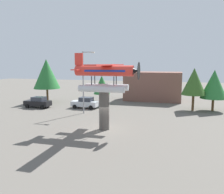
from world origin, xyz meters
The scene contains 11 objects.
ground_plane centered at (0.00, 0.00, 0.00)m, with size 140.00×140.00×0.00m, color #605B54.
display_pedestal centered at (0.00, 0.00, 2.07)m, with size 1.10×1.10×4.13m, color #4C4742.
floatplane_monument centered at (0.13, 0.00, 5.80)m, with size 6.94×10.42×4.00m.
car_near_black centered at (-14.10, 8.89, 0.88)m, with size 4.20×2.02×1.76m.
car_mid_silver centered at (-6.64, 10.55, 0.88)m, with size 4.20×2.02×1.76m.
streetlight_primary centered at (-5.19, 7.00, 4.99)m, with size 1.84×0.28×8.68m.
storefront_building centered at (2.76, 22.00, 2.71)m, with size 10.56×6.11×5.42m, color brown.
tree_west centered at (-15.44, 13.89, 5.18)m, with size 4.73×4.73×7.82m.
tree_east centered at (-4.81, 13.45, 3.50)m, with size 2.76×2.76×5.06m.
tree_center_back centered at (9.67, 13.34, 4.37)m, with size 3.58×3.58×6.38m.
tree_far_east centered at (12.52, 13.91, 3.99)m, with size 3.81×3.81×6.12m.
Camera 1 is at (7.60, -23.14, 7.01)m, focal length 37.31 mm.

